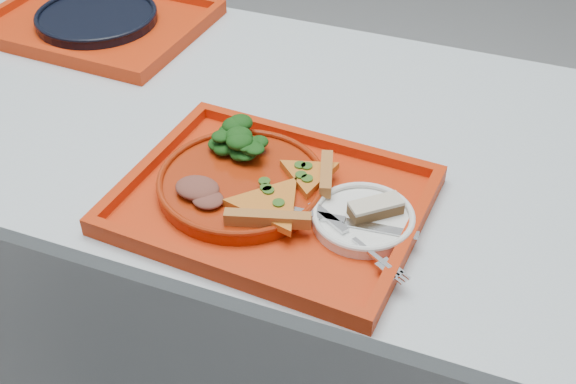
% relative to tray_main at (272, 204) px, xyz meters
% --- Properties ---
extents(ground, '(10.00, 10.00, 0.00)m').
position_rel_tray_main_xyz_m(ground, '(-0.21, 0.21, -0.76)').
color(ground, gray).
rests_on(ground, ground).
extents(table, '(1.60, 0.80, 0.75)m').
position_rel_tray_main_xyz_m(table, '(-0.21, 0.21, -0.08)').
color(table, '#B2BFC7').
rests_on(table, ground).
extents(tray_main, '(0.47, 0.38, 0.01)m').
position_rel_tray_main_xyz_m(tray_main, '(0.00, 0.00, 0.00)').
color(tray_main, red).
rests_on(tray_main, table).
extents(tray_far, '(0.46, 0.37, 0.01)m').
position_rel_tray_main_xyz_m(tray_far, '(-0.58, 0.42, 0.00)').
color(tray_far, red).
rests_on(tray_far, table).
extents(dinner_plate, '(0.26, 0.26, 0.02)m').
position_rel_tray_main_xyz_m(dinner_plate, '(-0.05, 0.01, 0.02)').
color(dinner_plate, '#952409').
rests_on(dinner_plate, tray_main).
extents(side_plate, '(0.15, 0.15, 0.01)m').
position_rel_tray_main_xyz_m(side_plate, '(0.15, 0.00, 0.01)').
color(side_plate, white).
rests_on(side_plate, tray_main).
extents(navy_plate, '(0.26, 0.26, 0.02)m').
position_rel_tray_main_xyz_m(navy_plate, '(-0.58, 0.42, 0.01)').
color(navy_plate, black).
rests_on(navy_plate, tray_far).
extents(pizza_slice_a, '(0.16, 0.17, 0.02)m').
position_rel_tray_main_xyz_m(pizza_slice_a, '(0.01, -0.04, 0.03)').
color(pizza_slice_a, gold).
rests_on(pizza_slice_a, dinner_plate).
extents(pizza_slice_b, '(0.13, 0.12, 0.02)m').
position_rel_tray_main_xyz_m(pizza_slice_b, '(0.04, 0.05, 0.03)').
color(pizza_slice_b, gold).
rests_on(pizza_slice_b, dinner_plate).
extents(salad_heap, '(0.10, 0.09, 0.05)m').
position_rel_tray_main_xyz_m(salad_heap, '(-0.10, 0.08, 0.05)').
color(salad_heap, black).
rests_on(salad_heap, dinner_plate).
extents(meat_portion, '(0.07, 0.06, 0.02)m').
position_rel_tray_main_xyz_m(meat_portion, '(-0.10, -0.04, 0.03)').
color(meat_portion, brown).
rests_on(meat_portion, dinner_plate).
extents(dessert_bar, '(0.08, 0.08, 0.02)m').
position_rel_tray_main_xyz_m(dessert_bar, '(0.16, 0.01, 0.03)').
color(dessert_bar, '#493018').
rests_on(dessert_bar, side_plate).
extents(knife, '(0.19, 0.03, 0.01)m').
position_rel_tray_main_xyz_m(knife, '(0.14, -0.02, 0.02)').
color(knife, silver).
rests_on(knife, side_plate).
extents(fork, '(0.17, 0.11, 0.01)m').
position_rel_tray_main_xyz_m(fork, '(0.14, -0.05, 0.02)').
color(fork, silver).
rests_on(fork, side_plate).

